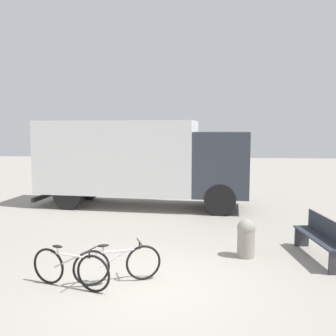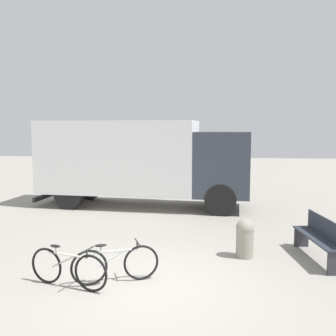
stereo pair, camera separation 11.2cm
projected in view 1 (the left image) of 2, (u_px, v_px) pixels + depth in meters
ground_plane at (149, 287)px, 6.75m from camera, size 60.00×60.00×0.00m
delivery_truck at (139, 159)px, 13.52m from camera, size 7.75×2.78×3.11m
park_bench at (322, 236)px, 8.12m from camera, size 0.63×1.91×0.91m
bicycle_near at (70, 268)px, 6.66m from camera, size 1.58×0.58×0.76m
bicycle_middle at (118, 264)px, 6.87m from camera, size 1.53×0.68×0.76m
bollard_near_bench at (246, 237)px, 8.27m from camera, size 0.40×0.40×0.86m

